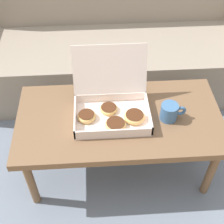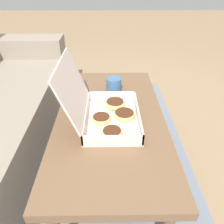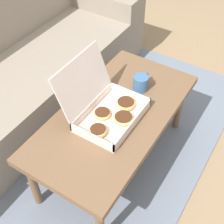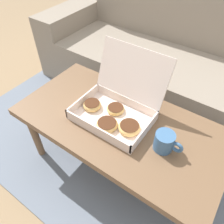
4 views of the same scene
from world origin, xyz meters
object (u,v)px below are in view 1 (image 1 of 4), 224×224
(coffee_table, at_px, (119,123))
(couch, at_px, (110,46))
(pastry_box, at_px, (112,107))
(coffee_mug, at_px, (170,112))

(coffee_table, bearing_deg, couch, 90.00)
(pastry_box, bearing_deg, coffee_table, -32.14)
(pastry_box, distance_m, coffee_mug, 0.30)
(couch, xyz_separation_m, coffee_mug, (0.25, -0.88, 0.18))
(couch, xyz_separation_m, coffee_table, (0.00, -0.86, 0.09))
(couch, distance_m, coffee_mug, 0.93)
(coffee_table, relative_size, pastry_box, 2.79)
(coffee_table, bearing_deg, pastry_box, 147.86)
(coffee_table, distance_m, pastry_box, 0.11)
(pastry_box, relative_size, coffee_mug, 2.92)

